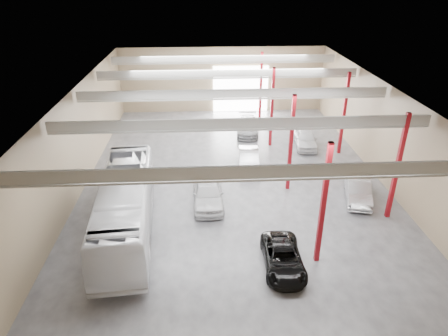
{
  "coord_description": "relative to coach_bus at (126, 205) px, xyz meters",
  "views": [
    {
      "loc": [
        -2.22,
        -27.03,
        14.29
      ],
      "look_at": [
        -0.87,
        -2.85,
        2.2
      ],
      "focal_mm": 32.0,
      "sensor_mm": 36.0,
      "label": 1
    }
  ],
  "objects": [
    {
      "name": "depot_shell",
      "position": [
        7.08,
        6.98,
        3.28
      ],
      "size": [
        22.12,
        32.12,
        7.06
      ],
      "color": "#414145",
      "rests_on": "ground"
    },
    {
      "name": "coach_bus",
      "position": [
        0.0,
        0.0,
        0.0
      ],
      "size": [
        3.85,
        12.4,
        3.4
      ],
      "primitive_type": "imported",
      "rotation": [
        0.0,
        0.0,
        0.08
      ],
      "color": "white",
      "rests_on": "ground"
    },
    {
      "name": "black_sedan",
      "position": [
        8.78,
        -3.98,
        -1.09
      ],
      "size": [
        2.15,
        4.45,
        1.22
      ],
      "primitive_type": "imported",
      "rotation": [
        0.0,
        0.0,
        -0.03
      ],
      "color": "black",
      "rests_on": "ground"
    },
    {
      "name": "car_row_a",
      "position": [
        4.95,
        2.76,
        -0.86
      ],
      "size": [
        2.07,
        4.99,
        1.69
      ],
      "primitive_type": "imported",
      "rotation": [
        0.0,
        0.0,
        0.02
      ],
      "color": "silver",
      "rests_on": "ground"
    },
    {
      "name": "car_row_b",
      "position": [
        8.31,
        8.0,
        -0.97
      ],
      "size": [
        1.85,
        4.52,
        1.46
      ],
      "primitive_type": "imported",
      "rotation": [
        0.0,
        0.0,
        -0.07
      ],
      "color": "#A0A0A5",
      "rests_on": "ground"
    },
    {
      "name": "car_row_c",
      "position": [
        9.03,
        15.5,
        -0.98
      ],
      "size": [
        2.53,
        5.15,
        1.44
      ],
      "primitive_type": "imported",
      "rotation": [
        0.0,
        0.0,
        -0.1
      ],
      "color": "gray",
      "rests_on": "ground"
    },
    {
      "name": "car_right_near",
      "position": [
        15.25,
        2.74,
        -0.97
      ],
      "size": [
        2.6,
        4.67,
        1.46
      ],
      "primitive_type": "imported",
      "rotation": [
        0.0,
        0.0,
        -0.25
      ],
      "color": "#AFB0B4",
      "rests_on": "ground"
    },
    {
      "name": "car_right_far",
      "position": [
        13.84,
        12.04,
        -0.94
      ],
      "size": [
        2.25,
        4.61,
        1.51
      ],
      "primitive_type": "imported",
      "rotation": [
        0.0,
        0.0,
        -0.11
      ],
      "color": "silver",
      "rests_on": "ground"
    }
  ]
}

